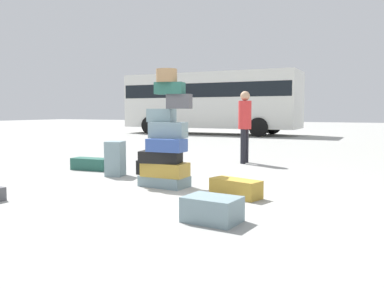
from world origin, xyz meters
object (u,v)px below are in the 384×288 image
(suitcase_slate_behind_tower, at_px, (115,159))
(suitcase_teal_foreground_far, at_px, (91,164))
(suitcase_tan_right_side, at_px, (236,188))
(suitcase_black_white_trunk, at_px, (155,167))
(parked_bus, at_px, (211,99))
(person_bearded_onlooker, at_px, (245,121))
(suitcase_slate_foreground_near, at_px, (212,209))
(suitcase_tower, at_px, (166,142))

(suitcase_slate_behind_tower, bearing_deg, suitcase_teal_foreground_far, 140.30)
(suitcase_tan_right_side, xyz_separation_m, suitcase_black_white_trunk, (-2.11, 1.32, 0.01))
(suitcase_tan_right_side, bearing_deg, parked_bus, 130.63)
(person_bearded_onlooker, height_order, parked_bus, parked_bus)
(suitcase_slate_foreground_near, distance_m, suitcase_teal_foreground_far, 4.52)
(suitcase_slate_foreground_near, distance_m, person_bearded_onlooker, 5.14)
(suitcase_slate_foreground_near, relative_size, suitcase_black_white_trunk, 0.96)
(suitcase_tower, distance_m, suitcase_slate_behind_tower, 1.52)
(suitcase_teal_foreground_far, relative_size, suitcase_slate_behind_tower, 1.23)
(suitcase_tower, height_order, suitcase_slate_foreground_near, suitcase_tower)
(suitcase_teal_foreground_far, xyz_separation_m, suitcase_slate_behind_tower, (0.92, -0.41, 0.20))
(suitcase_black_white_trunk, relative_size, parked_bus, 0.07)
(suitcase_tan_right_side, relative_size, suitcase_black_white_trunk, 1.18)
(suitcase_tower, bearing_deg, parked_bus, 110.09)
(suitcase_slate_foreground_near, relative_size, suitcase_tan_right_side, 0.81)
(suitcase_tower, distance_m, suitcase_teal_foreground_far, 2.54)
(suitcase_slate_behind_tower, height_order, parked_bus, parked_bus)
(suitcase_slate_foreground_near, bearing_deg, parked_bus, 118.96)
(suitcase_slate_foreground_near, height_order, suitcase_black_white_trunk, suitcase_slate_foreground_near)
(suitcase_teal_foreground_far, distance_m, parked_bus, 13.47)
(suitcase_tan_right_side, height_order, parked_bus, parked_bus)
(parked_bus, bearing_deg, suitcase_slate_foreground_near, -66.69)
(suitcase_slate_foreground_near, xyz_separation_m, person_bearded_onlooker, (-1.23, 4.91, 0.85))
(suitcase_teal_foreground_far, relative_size, parked_bus, 0.09)
(person_bearded_onlooker, distance_m, parked_bus, 11.96)
(suitcase_slate_foreground_near, bearing_deg, person_bearded_onlooker, 110.14)
(suitcase_tan_right_side, bearing_deg, suitcase_slate_behind_tower, 179.67)
(suitcase_slate_foreground_near, xyz_separation_m, suitcase_black_white_trunk, (-2.29, 2.63, -0.01))
(parked_bus, bearing_deg, suitcase_black_white_trunk, -71.29)
(suitcase_teal_foreground_far, bearing_deg, parked_bus, 98.58)
(suitcase_tower, relative_size, suitcase_black_white_trunk, 3.05)
(person_bearded_onlooker, bearing_deg, suitcase_tan_right_side, 16.46)
(suitcase_slate_foreground_near, height_order, suitcase_teal_foreground_far, suitcase_slate_foreground_near)
(suitcase_black_white_trunk, bearing_deg, suitcase_tower, -58.81)
(suitcase_slate_behind_tower, height_order, person_bearded_onlooker, person_bearded_onlooker)
(suitcase_tower, distance_m, suitcase_slate_foreground_near, 2.24)
(suitcase_slate_behind_tower, xyz_separation_m, suitcase_black_white_trunk, (0.54, 0.52, -0.19))
(suitcase_slate_behind_tower, distance_m, person_bearded_onlooker, 3.30)
(suitcase_black_white_trunk, bearing_deg, suitcase_slate_behind_tower, -143.88)
(suitcase_tower, bearing_deg, suitcase_black_white_trunk, 128.84)
(suitcase_black_white_trunk, bearing_deg, suitcase_teal_foreground_far, 176.55)
(person_bearded_onlooker, bearing_deg, suitcase_slate_behind_tower, -29.43)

